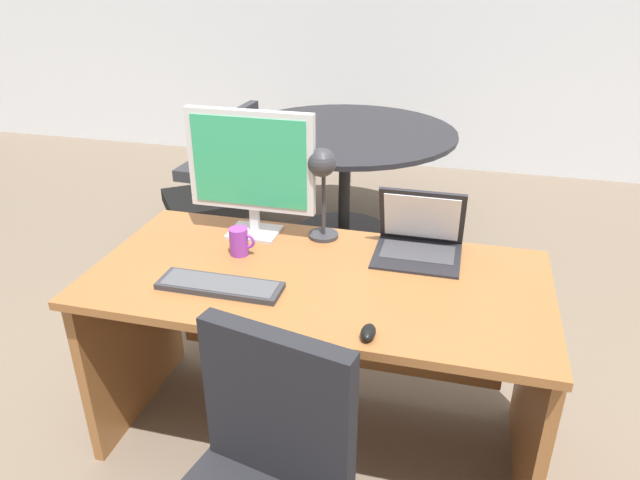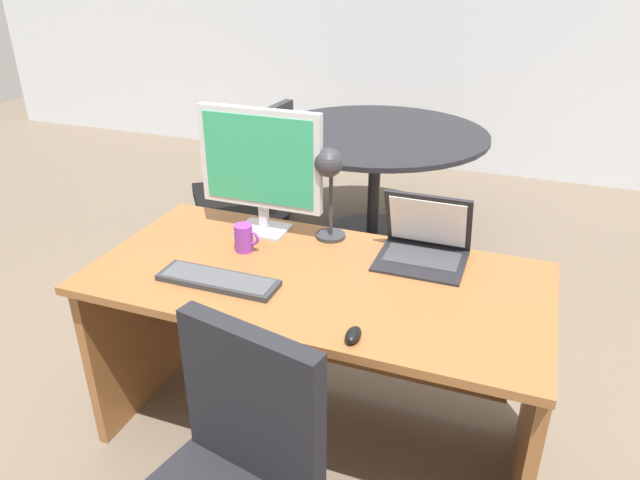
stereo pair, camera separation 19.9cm
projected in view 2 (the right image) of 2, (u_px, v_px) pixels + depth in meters
ground at (401, 269)px, 3.69m from camera, size 12.00×12.00×0.00m
back_wall at (471, 5)px, 4.82m from camera, size 10.00×0.10×2.80m
desk at (321, 321)px, 2.25m from camera, size 1.63×0.80×0.76m
monitor at (260, 163)px, 2.30m from camera, size 0.51×0.16×0.51m
laptop at (425, 238)px, 2.19m from camera, size 0.32×0.28×0.25m
keyboard at (218, 280)px, 2.04m from camera, size 0.43×0.13×0.02m
mouse at (353, 335)px, 1.74m from camera, size 0.05×0.08×0.04m
desk_lamp at (329, 175)px, 2.23m from camera, size 0.12×0.14×0.38m
coffee_mug at (244, 238)px, 2.25m from camera, size 0.10×0.07×0.11m
meeting_table at (375, 158)px, 3.85m from camera, size 1.44×1.44×0.76m
meeting_chair_near at (243, 204)px, 3.73m from camera, size 0.65×0.65×0.88m
meeting_chair_far at (258, 173)px, 4.28m from camera, size 0.56×0.56×0.85m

